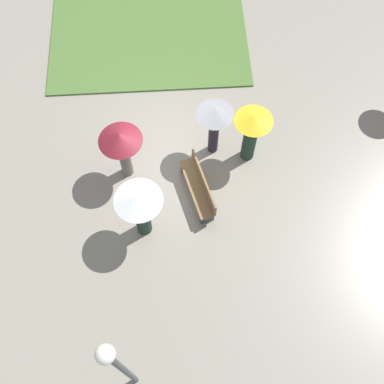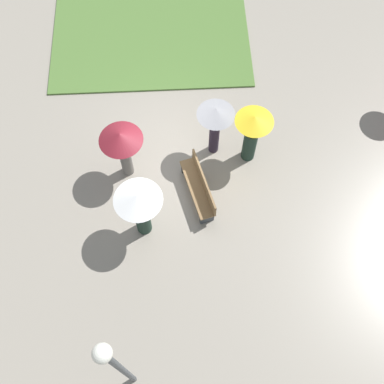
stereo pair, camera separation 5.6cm
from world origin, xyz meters
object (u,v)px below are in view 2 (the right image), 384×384
(crowd_person_yellow, at_px, (252,131))
(crowd_person_maroon, at_px, (122,143))
(park_bench, at_px, (200,186))
(lamp_post, at_px, (116,365))
(crowd_person_white, at_px, (140,206))
(crowd_person_grey, at_px, (215,120))

(crowd_person_yellow, relative_size, crowd_person_maroon, 1.01)
(crowd_person_maroon, bearing_deg, park_bench, -82.12)
(lamp_post, xyz_separation_m, crowd_person_white, (-3.73, 0.26, -1.53))
(crowd_person_white, bearing_deg, lamp_post, -169.84)
(crowd_person_maroon, bearing_deg, lamp_post, -147.36)
(crowd_person_maroon, relative_size, crowd_person_grey, 0.98)
(crowd_person_white, bearing_deg, park_bench, -44.50)
(lamp_post, relative_size, crowd_person_white, 2.31)
(crowd_person_white, bearing_deg, crowd_person_yellow, -40.60)
(lamp_post, bearing_deg, crowd_person_maroon, -178.17)
(crowd_person_white, bearing_deg, crowd_person_maroon, 28.37)
(lamp_post, relative_size, crowd_person_grey, 2.35)
(crowd_person_white, bearing_deg, crowd_person_grey, -26.04)
(crowd_person_yellow, xyz_separation_m, crowd_person_grey, (-0.27, -0.95, 0.22))
(park_bench, relative_size, crowd_person_white, 0.94)
(lamp_post, distance_m, crowd_person_grey, 6.62)
(lamp_post, relative_size, crowd_person_maroon, 2.41)
(crowd_person_yellow, xyz_separation_m, crowd_person_maroon, (0.33, -3.36, 0.22))
(crowd_person_maroon, bearing_deg, crowd_person_white, -135.02)
(crowd_person_maroon, relative_size, crowd_person_white, 0.96)
(crowd_person_maroon, bearing_deg, crowd_person_grey, -45.35)
(crowd_person_yellow, bearing_deg, lamp_post, 8.13)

